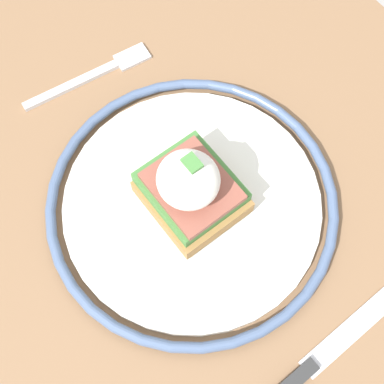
# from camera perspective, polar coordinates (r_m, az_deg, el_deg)

# --- Properties ---
(ground_plane) EXTENTS (6.00, 6.00, 0.00)m
(ground_plane) POSITION_cam_1_polar(r_m,az_deg,el_deg) (1.25, -1.78, -14.99)
(ground_plane) COLOR #9E9993
(dining_table) EXTENTS (0.90, 0.72, 0.75)m
(dining_table) POSITION_cam_1_polar(r_m,az_deg,el_deg) (0.64, -3.38, -7.18)
(dining_table) COLOR #846042
(dining_table) RESTS_ON ground_plane
(plate) EXTENTS (0.28, 0.28, 0.02)m
(plate) POSITION_cam_1_polar(r_m,az_deg,el_deg) (0.51, -0.00, -1.20)
(plate) COLOR silver
(plate) RESTS_ON dining_table
(sandwich) EXTENTS (0.09, 0.08, 0.08)m
(sandwich) POSITION_cam_1_polar(r_m,az_deg,el_deg) (0.47, -0.16, 0.43)
(sandwich) COLOR #9E703D
(sandwich) RESTS_ON plate
(fork) EXTENTS (0.03, 0.15, 0.00)m
(fork) POSITION_cam_1_polar(r_m,az_deg,el_deg) (0.59, -10.40, 12.21)
(fork) COLOR silver
(fork) RESTS_ON dining_table
(knife) EXTENTS (0.02, 0.20, 0.01)m
(knife) POSITION_cam_1_polar(r_m,az_deg,el_deg) (0.49, 12.05, -18.14)
(knife) COLOR #2D2D2D
(knife) RESTS_ON dining_table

